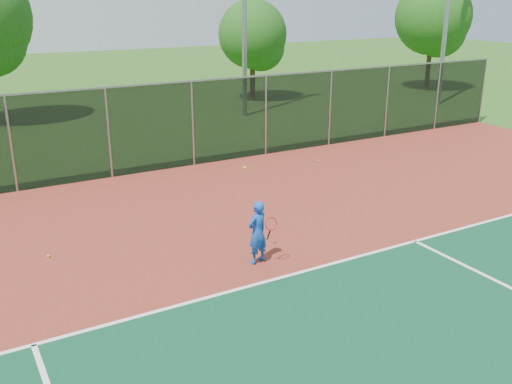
{
  "coord_description": "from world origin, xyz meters",
  "views": [
    {
      "loc": [
        -7.84,
        -6.32,
        5.77
      ],
      "look_at": [
        -1.4,
        5.0,
        1.3
      ],
      "focal_mm": 40.0,
      "sensor_mm": 36.0,
      "label": 1
    }
  ],
  "objects": [
    {
      "name": "tree_back_right",
      "position": [
        20.38,
        20.58,
        4.37
      ],
      "size": [
        4.74,
        4.74,
        6.96
      ],
      "color": "#352513",
      "rests_on": "ground"
    },
    {
      "name": "ground",
      "position": [
        0.0,
        0.0,
        0.0
      ],
      "size": [
        120.0,
        120.0,
        0.0
      ],
      "primitive_type": "plane",
      "color": "#265217",
      "rests_on": "ground"
    },
    {
      "name": "fence_back",
      "position": [
        0.0,
        12.0,
        1.56
      ],
      "size": [
        30.0,
        0.06,
        3.03
      ],
      "color": "black",
      "rests_on": "court_apron"
    },
    {
      "name": "practice_ball_0",
      "position": [
        -6.09,
        6.55,
        0.06
      ],
      "size": [
        0.07,
        0.07,
        0.07
      ],
      "primitive_type": "sphere",
      "color": "#D0D318",
      "rests_on": "court_apron"
    },
    {
      "name": "practice_ball_4",
      "position": [
        4.15,
        10.11,
        0.06
      ],
      "size": [
        0.07,
        0.07,
        0.07
      ],
      "primitive_type": "sphere",
      "color": "#D0D318",
      "rests_on": "court_apron"
    },
    {
      "name": "tennis_player",
      "position": [
        -1.98,
        3.93,
        0.76
      ],
      "size": [
        0.62,
        0.66,
        2.3
      ],
      "color": "#1347B5",
      "rests_on": "court_apron"
    },
    {
      "name": "tree_back_mid",
      "position": [
        8.59,
        22.75,
        3.58
      ],
      "size": [
        3.89,
        3.89,
        5.71
      ],
      "color": "#352513",
      "rests_on": "ground"
    },
    {
      "name": "court_apron",
      "position": [
        0.0,
        2.0,
        0.01
      ],
      "size": [
        30.0,
        20.0,
        0.02
      ],
      "primitive_type": "cube",
      "color": "maroon",
      "rests_on": "ground"
    }
  ]
}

